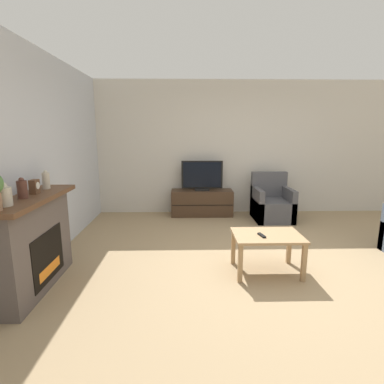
# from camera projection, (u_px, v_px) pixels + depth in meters

# --- Properties ---
(ground_plane) EXTENTS (24.00, 24.00, 0.00)m
(ground_plane) POSITION_uv_depth(u_px,v_px,m) (266.00, 266.00, 3.81)
(ground_plane) COLOR #9E8460
(wall_back) EXTENTS (12.00, 0.06, 2.70)m
(wall_back) POSITION_uv_depth(u_px,v_px,m) (235.00, 148.00, 6.18)
(wall_back) COLOR beige
(wall_back) RESTS_ON ground
(wall_left) EXTENTS (0.06, 12.00, 2.70)m
(wall_left) POSITION_uv_depth(u_px,v_px,m) (29.00, 161.00, 3.48)
(wall_left) COLOR silver
(wall_left) RESTS_ON ground
(fireplace) EXTENTS (0.44, 1.38, 1.03)m
(fireplace) POSITION_uv_depth(u_px,v_px,m) (32.00, 243.00, 3.17)
(fireplace) COLOR #564C47
(fireplace) RESTS_ON ground
(mantel_vase_left) EXTENTS (0.14, 0.14, 0.21)m
(mantel_vase_left) POSITION_uv_depth(u_px,v_px,m) (4.00, 196.00, 2.65)
(mantel_vase_left) COLOR beige
(mantel_vase_left) RESTS_ON fireplace
(mantel_vase_centre_left) EXTENTS (0.09, 0.09, 0.21)m
(mantel_vase_centre_left) POSITION_uv_depth(u_px,v_px,m) (22.00, 189.00, 2.95)
(mantel_vase_centre_left) COLOR #512D23
(mantel_vase_centre_left) RESTS_ON fireplace
(mantel_vase_right) EXTENTS (0.08, 0.08, 0.22)m
(mantel_vase_right) POSITION_uv_depth(u_px,v_px,m) (46.00, 180.00, 3.46)
(mantel_vase_right) COLOR beige
(mantel_vase_right) RESTS_ON fireplace
(mantel_clock) EXTENTS (0.08, 0.11, 0.15)m
(mantel_clock) POSITION_uv_depth(u_px,v_px,m) (35.00, 187.00, 3.19)
(mantel_clock) COLOR brown
(mantel_clock) RESTS_ON fireplace
(tv_stand) EXTENTS (1.23, 0.44, 0.52)m
(tv_stand) POSITION_uv_depth(u_px,v_px,m) (202.00, 203.00, 6.10)
(tv_stand) COLOR #422D1E
(tv_stand) RESTS_ON ground
(tv) EXTENTS (0.82, 0.18, 0.60)m
(tv) POSITION_uv_depth(u_px,v_px,m) (202.00, 177.00, 5.99)
(tv) COLOR black
(tv) RESTS_ON tv_stand
(armchair) EXTENTS (0.70, 0.76, 0.90)m
(armchair) POSITION_uv_depth(u_px,v_px,m) (272.00, 205.00, 5.82)
(armchair) COLOR #4C4C51
(armchair) RESTS_ON ground
(coffee_table) EXTENTS (0.80, 0.57, 0.48)m
(coffee_table) POSITION_uv_depth(u_px,v_px,m) (267.00, 240.00, 3.58)
(coffee_table) COLOR #A37F56
(coffee_table) RESTS_ON ground
(remote) EXTENTS (0.07, 0.16, 0.02)m
(remote) POSITION_uv_depth(u_px,v_px,m) (262.00, 235.00, 3.50)
(remote) COLOR black
(remote) RESTS_ON coffee_table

